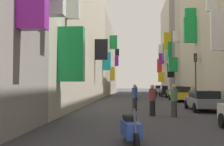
# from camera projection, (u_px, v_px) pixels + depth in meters

# --- Properties ---
(ground_plane) EXTENTS (140.00, 140.00, 0.00)m
(ground_plane) POSITION_uv_depth(u_px,v_px,m) (143.00, 99.00, 33.18)
(ground_plane) COLOR #38383D
(building_left_mid_a) EXTENTS (7.35, 25.67, 16.97)m
(building_left_mid_a) POSITION_uv_depth(u_px,v_px,m) (59.00, 13.00, 26.30)
(building_left_mid_a) COLOR #BCB29E
(building_left_mid_a) RESTS_ON ground
(building_left_mid_b) EXTENTS (7.23, 25.02, 12.20)m
(building_left_mid_b) POSITION_uv_depth(u_px,v_px,m) (96.00, 60.00, 51.46)
(building_left_mid_b) COLOR #9E9384
(building_left_mid_b) RESTS_ON ground
(building_right_mid_b) EXTENTS (7.20, 4.71, 21.25)m
(building_right_mid_b) POSITION_uv_depth(u_px,v_px,m) (199.00, 20.00, 38.83)
(building_right_mid_b) COLOR #9E9384
(building_right_mid_b) RESTS_ON ground
(building_right_mid_c) EXTENTS (7.25, 6.50, 20.81)m
(building_right_mid_c) POSITION_uv_depth(u_px,v_px,m) (191.00, 30.00, 44.41)
(building_right_mid_c) COLOR slate
(building_right_mid_c) RESTS_ON ground
(building_right_far) EXTENTS (7.21, 15.25, 17.64)m
(building_right_far) POSITION_uv_depth(u_px,v_px,m) (180.00, 48.00, 55.19)
(building_right_far) COLOR #BCB29E
(building_right_far) RESTS_ON ground
(parked_car_green) EXTENTS (1.87, 4.47, 1.51)m
(parked_car_green) POSITION_uv_depth(u_px,v_px,m) (175.00, 92.00, 33.99)
(parked_car_green) COLOR #236638
(parked_car_green) RESTS_ON ground
(parked_car_black) EXTENTS (1.98, 4.23, 1.49)m
(parked_car_black) POSITION_uv_depth(u_px,v_px,m) (167.00, 91.00, 39.91)
(parked_car_black) COLOR black
(parked_car_black) RESTS_ON ground
(parked_car_yellow) EXTENTS (1.91, 4.38, 1.50)m
(parked_car_yellow) POSITION_uv_depth(u_px,v_px,m) (180.00, 94.00, 28.63)
(parked_car_yellow) COLOR gold
(parked_car_yellow) RESTS_ON ground
(parked_car_grey) EXTENTS (1.89, 4.41, 1.35)m
(parked_car_grey) POSITION_uv_depth(u_px,v_px,m) (203.00, 100.00, 18.82)
(parked_car_grey) COLOR slate
(parked_car_grey) RESTS_ON ground
(parked_car_silver) EXTENTS (1.84, 4.46, 1.44)m
(parked_car_silver) POSITION_uv_depth(u_px,v_px,m) (159.00, 89.00, 56.47)
(parked_car_silver) COLOR #B7B7BC
(parked_car_silver) RESTS_ON ground
(scooter_black) EXTENTS (0.64, 1.85, 1.13)m
(scooter_black) POSITION_uv_depth(u_px,v_px,m) (155.00, 94.00, 36.78)
(scooter_black) COLOR black
(scooter_black) RESTS_ON ground
(scooter_white) EXTENTS (0.65, 1.95, 1.13)m
(scooter_white) POSITION_uv_depth(u_px,v_px,m) (135.00, 92.00, 44.15)
(scooter_white) COLOR silver
(scooter_white) RESTS_ON ground
(scooter_silver) EXTENTS (0.64, 1.84, 1.13)m
(scooter_silver) POSITION_uv_depth(u_px,v_px,m) (135.00, 96.00, 30.63)
(scooter_silver) COLOR #ADADB2
(scooter_silver) RESTS_ON ground
(scooter_blue) EXTENTS (0.68, 1.95, 1.13)m
(scooter_blue) POSITION_uv_depth(u_px,v_px,m) (131.00, 129.00, 8.33)
(scooter_blue) COLOR #2D4CAD
(scooter_blue) RESTS_ON ground
(scooter_orange) EXTENTS (0.70, 1.80, 1.13)m
(scooter_orange) POSITION_uv_depth(u_px,v_px,m) (152.00, 91.00, 53.85)
(scooter_orange) COLOR orange
(scooter_orange) RESTS_ON ground
(pedestrian_crossing) EXTENTS (0.50, 0.50, 1.78)m
(pedestrian_crossing) POSITION_uv_depth(u_px,v_px,m) (174.00, 101.00, 15.28)
(pedestrian_crossing) COLOR #383838
(pedestrian_crossing) RESTS_ON ground
(pedestrian_near_left) EXTENTS (0.41, 0.41, 1.76)m
(pedestrian_near_left) POSITION_uv_depth(u_px,v_px,m) (152.00, 100.00, 15.73)
(pedestrian_near_left) COLOR black
(pedestrian_near_left) RESTS_ON ground
(pedestrian_near_right) EXTENTS (0.53, 0.53, 1.61)m
(pedestrian_near_right) POSITION_uv_depth(u_px,v_px,m) (136.00, 92.00, 34.29)
(pedestrian_near_right) COLOR #3C3C3C
(pedestrian_near_right) RESTS_ON ground
(pedestrian_mid_street) EXTENTS (0.54, 0.54, 1.77)m
(pedestrian_mid_street) POSITION_uv_depth(u_px,v_px,m) (135.00, 98.00, 18.74)
(pedestrian_mid_street) COLOR #292929
(pedestrian_mid_street) RESTS_ON ground
(traffic_light_near_corner) EXTENTS (0.26, 0.34, 4.56)m
(traffic_light_near_corner) POSITION_uv_depth(u_px,v_px,m) (196.00, 70.00, 25.47)
(traffic_light_near_corner) COLOR #2D2D2D
(traffic_light_near_corner) RESTS_ON ground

